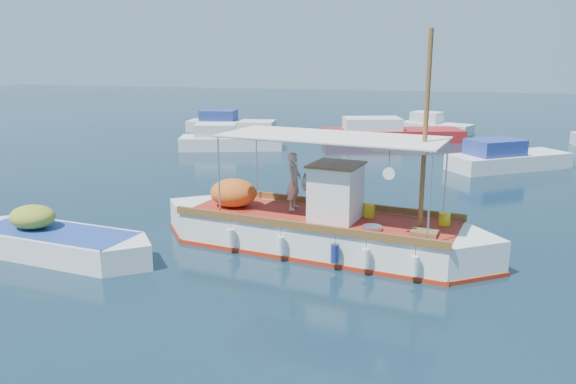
# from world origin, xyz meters

# --- Properties ---
(ground) EXTENTS (160.00, 160.00, 0.00)m
(ground) POSITION_xyz_m (0.00, 0.00, 0.00)
(ground) COLOR black
(ground) RESTS_ON ground
(fishing_caique) EXTENTS (10.84, 4.18, 6.69)m
(fishing_caique) POSITION_xyz_m (0.39, 0.05, 0.59)
(fishing_caique) COLOR white
(fishing_caique) RESTS_ON ground
(dinghy) EXTENTS (6.74, 2.43, 1.65)m
(dinghy) POSITION_xyz_m (-6.91, -2.71, 0.35)
(dinghy) COLOR white
(dinghy) RESTS_ON ground
(bg_boat_nw) EXTENTS (6.75, 4.34, 1.80)m
(bg_boat_nw) POSITION_xyz_m (-9.28, 16.80, 0.49)
(bg_boat_nw) COLOR silver
(bg_boat_nw) RESTS_ON ground
(bg_boat_n) EXTENTS (9.96, 5.65, 1.80)m
(bg_boat_n) POSITION_xyz_m (0.07, 23.10, 0.49)
(bg_boat_n) COLOR maroon
(bg_boat_n) RESTS_ON ground
(bg_boat_ne) EXTENTS (6.52, 5.65, 1.80)m
(bg_boat_ne) POSITION_xyz_m (7.05, 14.73, 0.49)
(bg_boat_ne) COLOR silver
(bg_boat_ne) RESTS_ON ground
(bg_boat_far_w) EXTENTS (7.00, 3.27, 1.80)m
(bg_boat_far_w) POSITION_xyz_m (-12.51, 24.99, 0.49)
(bg_boat_far_w) COLOR silver
(bg_boat_far_w) RESTS_ON ground
(bg_boat_far_n) EXTENTS (5.54, 3.70, 1.80)m
(bg_boat_far_n) POSITION_xyz_m (3.03, 27.71, 0.49)
(bg_boat_far_n) COLOR silver
(bg_boat_far_n) RESTS_ON ground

